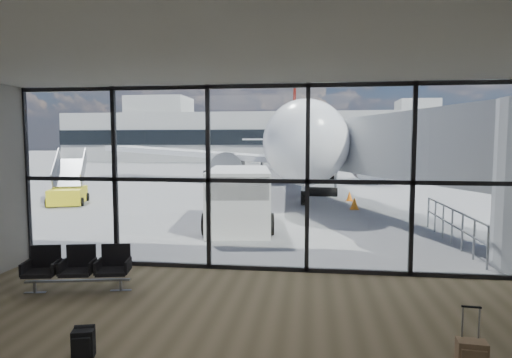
% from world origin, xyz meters
% --- Properties ---
extents(ground, '(220.00, 220.00, 0.00)m').
position_xyz_m(ground, '(0.00, 40.00, 0.00)').
color(ground, slate).
rests_on(ground, ground).
extents(lounge_shell, '(12.02, 8.01, 4.51)m').
position_xyz_m(lounge_shell, '(0.00, -4.80, 2.65)').
color(lounge_shell, brown).
rests_on(lounge_shell, ground).
extents(glass_curtain_wall, '(12.10, 0.12, 4.50)m').
position_xyz_m(glass_curtain_wall, '(0.00, 0.00, 2.25)').
color(glass_curtain_wall, white).
rests_on(glass_curtain_wall, ground).
extents(jet_bridge, '(8.00, 16.50, 4.33)m').
position_xyz_m(jet_bridge, '(4.90, 7.07, 2.76)').
color(jet_bridge, '#9D9FA2').
rests_on(jet_bridge, ground).
extents(apron_railing, '(0.06, 5.46, 1.11)m').
position_xyz_m(apron_railing, '(5.60, 3.50, 0.72)').
color(apron_railing, gray).
rests_on(apron_railing, ground).
extents(far_terminal, '(80.00, 12.20, 11.00)m').
position_xyz_m(far_terminal, '(-0.59, 61.97, 4.21)').
color(far_terminal, '#B9B9B4').
rests_on(far_terminal, ground).
extents(tree_0, '(4.95, 4.95, 7.12)m').
position_xyz_m(tree_0, '(-45.00, 72.00, 4.63)').
color(tree_0, '#382619').
rests_on(tree_0, ground).
extents(tree_1, '(5.61, 5.61, 8.07)m').
position_xyz_m(tree_1, '(-39.00, 72.00, 5.25)').
color(tree_1, '#382619').
rests_on(tree_1, ground).
extents(tree_2, '(6.27, 6.27, 9.03)m').
position_xyz_m(tree_2, '(-33.00, 72.00, 5.88)').
color(tree_2, '#382619').
rests_on(tree_2, ground).
extents(tree_3, '(4.95, 4.95, 7.12)m').
position_xyz_m(tree_3, '(-27.00, 72.00, 4.63)').
color(tree_3, '#382619').
rests_on(tree_3, ground).
extents(tree_4, '(5.61, 5.61, 8.07)m').
position_xyz_m(tree_4, '(-21.00, 72.00, 5.25)').
color(tree_4, '#382619').
rests_on(tree_4, ground).
extents(tree_5, '(6.27, 6.27, 9.03)m').
position_xyz_m(tree_5, '(-15.00, 72.00, 5.88)').
color(tree_5, '#382619').
rests_on(tree_5, ground).
extents(seating_row, '(2.13, 0.99, 0.95)m').
position_xyz_m(seating_row, '(-3.54, -1.89, 0.52)').
color(seating_row, gray).
rests_on(seating_row, ground).
extents(backpack, '(0.34, 0.34, 0.46)m').
position_xyz_m(backpack, '(-1.95, -4.58, 0.22)').
color(backpack, black).
rests_on(backpack, ground).
extents(airliner, '(33.72, 39.08, 10.06)m').
position_xyz_m(airliner, '(0.07, 26.19, 3.07)').
color(airliner, white).
rests_on(airliner, ground).
extents(service_van, '(2.95, 5.19, 2.15)m').
position_xyz_m(service_van, '(-1.35, 5.36, 1.10)').
color(service_van, silver).
rests_on(service_van, ground).
extents(belt_loader, '(1.74, 3.91, 1.76)m').
position_xyz_m(belt_loader, '(-6.07, 22.93, 0.59)').
color(belt_loader, black).
rests_on(belt_loader, ground).
extents(mobile_stairs, '(2.54, 3.51, 2.25)m').
position_xyz_m(mobile_stairs, '(-11.07, 10.20, 0.54)').
color(mobile_stairs, yellow).
rests_on(mobile_stairs, ground).
extents(traffic_cone_a, '(0.41, 0.41, 0.59)m').
position_xyz_m(traffic_cone_a, '(-3.67, 11.00, 0.28)').
color(traffic_cone_a, orange).
rests_on(traffic_cone_a, ground).
extents(traffic_cone_b, '(0.37, 0.37, 0.53)m').
position_xyz_m(traffic_cone_b, '(3.33, 13.15, 0.25)').
color(traffic_cone_b, orange).
rests_on(traffic_cone_b, ground).
extents(traffic_cone_c, '(0.41, 0.41, 0.58)m').
position_xyz_m(traffic_cone_c, '(3.31, 10.17, 0.28)').
color(traffic_cone_c, '#D46A0B').
rests_on(traffic_cone_c, ground).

